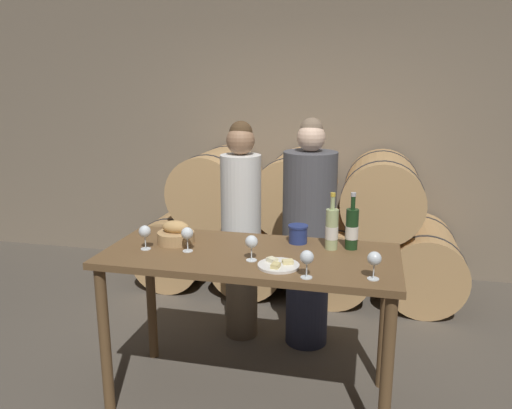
{
  "coord_description": "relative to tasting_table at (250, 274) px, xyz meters",
  "views": [
    {
      "loc": [
        0.65,
        -2.63,
        1.9
      ],
      "look_at": [
        0.0,
        0.15,
        1.2
      ],
      "focal_mm": 35.0,
      "sensor_mm": 36.0,
      "label": 1
    }
  ],
  "objects": [
    {
      "name": "wine_glass_far_right",
      "position": [
        0.69,
        -0.24,
        0.23
      ],
      "size": [
        0.07,
        0.07,
        0.14
      ],
      "color": "white",
      "rests_on": "tasting_table"
    },
    {
      "name": "stone_wall_back",
      "position": [
        0.0,
        2.39,
        0.78
      ],
      "size": [
        10.0,
        0.12,
        3.2
      ],
      "color": "gray",
      "rests_on": "ground_plane"
    },
    {
      "name": "tasting_table",
      "position": [
        0.0,
        0.0,
        0.0
      ],
      "size": [
        1.69,
        0.74,
        0.95
      ],
      "color": "brown",
      "rests_on": "ground_plane"
    },
    {
      "name": "person_left",
      "position": [
        -0.26,
        0.77,
        0.04
      ],
      "size": [
        0.29,
        0.29,
        1.64
      ],
      "color": "#756651",
      "rests_on": "ground_plane"
    },
    {
      "name": "barrel_stack",
      "position": [
        -0.0,
        1.79,
        -0.22
      ],
      "size": [
        2.95,
        0.97,
        1.29
      ],
      "color": "tan",
      "rests_on": "ground_plane"
    },
    {
      "name": "wine_glass_right",
      "position": [
        0.37,
        -0.3,
        0.23
      ],
      "size": [
        0.07,
        0.07,
        0.14
      ],
      "color": "white",
      "rests_on": "tasting_table"
    },
    {
      "name": "wine_glass_left",
      "position": [
        -0.36,
        -0.06,
        0.23
      ],
      "size": [
        0.07,
        0.07,
        0.14
      ],
      "color": "white",
      "rests_on": "tasting_table"
    },
    {
      "name": "person_right",
      "position": [
        0.24,
        0.77,
        0.02
      ],
      "size": [
        0.38,
        0.38,
        1.67
      ],
      "color": "#2D334C",
      "rests_on": "ground_plane"
    },
    {
      "name": "cheese_plate",
      "position": [
        0.2,
        -0.18,
        0.14
      ],
      "size": [
        0.22,
        0.22,
        0.04
      ],
      "color": "white",
      "rests_on": "tasting_table"
    },
    {
      "name": "blue_crock",
      "position": [
        0.24,
        0.24,
        0.19
      ],
      "size": [
        0.12,
        0.12,
        0.11
      ],
      "color": "navy",
      "rests_on": "tasting_table"
    },
    {
      "name": "wine_glass_far_left",
      "position": [
        -0.61,
        -0.08,
        0.23
      ],
      "size": [
        0.07,
        0.07,
        0.14
      ],
      "color": "white",
      "rests_on": "tasting_table"
    },
    {
      "name": "ground_plane",
      "position": [
        0.0,
        0.0,
        -0.82
      ],
      "size": [
        10.0,
        10.0,
        0.0
      ],
      "primitive_type": "plane",
      "color": "#564F44"
    },
    {
      "name": "wine_bottle_red",
      "position": [
        0.56,
        0.21,
        0.25
      ],
      "size": [
        0.08,
        0.08,
        0.34
      ],
      "color": "#193819",
      "rests_on": "tasting_table"
    },
    {
      "name": "wine_bottle_white",
      "position": [
        0.45,
        0.18,
        0.25
      ],
      "size": [
        0.08,
        0.08,
        0.34
      ],
      "color": "#ADBC7F",
      "rests_on": "tasting_table"
    },
    {
      "name": "bread_basket",
      "position": [
        -0.48,
        0.08,
        0.18
      ],
      "size": [
        0.22,
        0.22,
        0.14
      ],
      "color": "tan",
      "rests_on": "tasting_table"
    },
    {
      "name": "wine_glass_center",
      "position": [
        0.04,
        -0.12,
        0.23
      ],
      "size": [
        0.07,
        0.07,
        0.14
      ],
      "color": "white",
      "rests_on": "tasting_table"
    }
  ]
}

